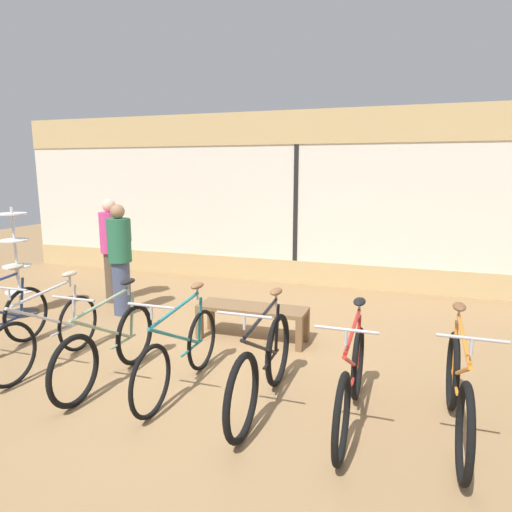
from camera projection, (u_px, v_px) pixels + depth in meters
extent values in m
plane|color=#99754C|center=(208.00, 366.00, 5.07)|extent=(24.00, 24.00, 0.00)
cube|color=tan|center=(295.00, 272.00, 8.71)|extent=(12.00, 0.08, 0.45)
cube|color=silver|center=(296.00, 204.00, 8.47)|extent=(12.00, 0.04, 2.15)
cube|color=tan|center=(297.00, 127.00, 8.21)|extent=(12.00, 0.08, 0.60)
cube|color=black|center=(296.00, 204.00, 8.44)|extent=(0.08, 0.02, 2.15)
torus|color=black|center=(26.00, 315.00, 5.75)|extent=(0.05, 0.70, 0.70)
cylinder|color=navy|center=(22.00, 297.00, 5.67)|extent=(0.03, 0.11, 0.49)
cylinder|color=navy|center=(11.00, 320.00, 5.53)|extent=(0.03, 0.48, 0.03)
cylinder|color=#B2B2B7|center=(17.00, 273.00, 5.58)|extent=(0.02, 0.02, 0.14)
ellipsoid|color=#B2A893|center=(16.00, 267.00, 5.56)|extent=(0.11, 0.22, 0.06)
torus|color=black|center=(78.00, 323.00, 5.48)|extent=(0.04, 0.67, 0.67)
torus|color=black|center=(10.00, 355.00, 4.56)|extent=(0.04, 0.67, 0.67)
cylinder|color=#BCBCC1|center=(43.00, 318.00, 4.93)|extent=(0.03, 0.92, 0.51)
cylinder|color=#BCBCC1|center=(74.00, 305.00, 5.39)|extent=(0.03, 0.11, 0.49)
cylinder|color=#BCBCC1|center=(43.00, 293.00, 4.91)|extent=(0.03, 0.85, 0.10)
cylinder|color=#BCBCC1|center=(65.00, 330.00, 5.27)|extent=(0.03, 0.44, 0.03)
cylinder|color=#B2B2B7|center=(70.00, 281.00, 5.30)|extent=(0.02, 0.02, 0.14)
ellipsoid|color=#B2A893|center=(69.00, 274.00, 5.28)|extent=(0.11, 0.22, 0.06)
cylinder|color=#B2B2B7|center=(9.00, 294.00, 4.50)|extent=(0.02, 0.02, 0.12)
cylinder|color=#ADADB2|center=(9.00, 288.00, 4.49)|extent=(0.46, 0.02, 0.02)
torus|color=black|center=(135.00, 335.00, 5.09)|extent=(0.05, 0.68, 0.68)
torus|color=black|center=(74.00, 371.00, 4.18)|extent=(0.05, 0.68, 0.68)
cylinder|color=gray|center=(104.00, 330.00, 4.55)|extent=(0.03, 0.92, 0.51)
cylinder|color=gray|center=(132.00, 315.00, 5.01)|extent=(0.03, 0.11, 0.49)
cylinder|color=gray|center=(104.00, 302.00, 4.53)|extent=(0.03, 0.84, 0.10)
cylinder|color=gray|center=(123.00, 342.00, 4.89)|extent=(0.03, 0.44, 0.03)
cylinder|color=#B2B2B7|center=(128.00, 289.00, 4.91)|extent=(0.02, 0.02, 0.14)
ellipsoid|color=black|center=(128.00, 282.00, 4.90)|extent=(0.11, 0.22, 0.06)
cylinder|color=#B2B2B7|center=(74.00, 305.00, 4.12)|extent=(0.02, 0.02, 0.12)
cylinder|color=#ADADB2|center=(73.00, 299.00, 4.11)|extent=(0.46, 0.02, 0.02)
torus|color=black|center=(202.00, 340.00, 4.96)|extent=(0.04, 0.66, 0.66)
torus|color=black|center=(151.00, 381.00, 4.00)|extent=(0.04, 0.66, 0.66)
cylinder|color=#1E7A7F|center=(176.00, 337.00, 4.40)|extent=(0.03, 0.97, 0.51)
cylinder|color=#1E7A7F|center=(200.00, 320.00, 4.88)|extent=(0.03, 0.11, 0.49)
cylinder|color=#1E7A7F|center=(177.00, 308.00, 4.37)|extent=(0.03, 0.90, 0.10)
cylinder|color=#1E7A7F|center=(192.00, 348.00, 4.74)|extent=(0.03, 0.47, 0.03)
cylinder|color=#B2B2B7|center=(198.00, 293.00, 4.78)|extent=(0.02, 0.02, 0.14)
ellipsoid|color=brown|center=(197.00, 286.00, 4.77)|extent=(0.11, 0.22, 0.06)
cylinder|color=#B2B2B7|center=(151.00, 313.00, 3.94)|extent=(0.02, 0.02, 0.12)
cylinder|color=#ADADB2|center=(151.00, 306.00, 3.93)|extent=(0.46, 0.02, 0.02)
torus|color=black|center=(278.00, 350.00, 4.60)|extent=(0.06, 0.73, 0.73)
torus|color=black|center=(242.00, 397.00, 3.64)|extent=(0.06, 0.73, 0.73)
cylinder|color=black|center=(261.00, 347.00, 4.04)|extent=(0.03, 0.96, 0.51)
cylinder|color=black|center=(277.00, 329.00, 4.52)|extent=(0.03, 0.11, 0.49)
cylinder|color=black|center=(262.00, 317.00, 4.01)|extent=(0.03, 0.89, 0.10)
cylinder|color=black|center=(271.00, 359.00, 4.38)|extent=(0.03, 0.46, 0.03)
cylinder|color=#B2B2B7|center=(276.00, 299.00, 4.42)|extent=(0.02, 0.02, 0.14)
ellipsoid|color=brown|center=(276.00, 292.00, 4.41)|extent=(0.11, 0.22, 0.06)
cylinder|color=#B2B2B7|center=(244.00, 322.00, 3.58)|extent=(0.02, 0.02, 0.12)
cylinder|color=#ADADB2|center=(244.00, 315.00, 3.57)|extent=(0.46, 0.02, 0.02)
torus|color=black|center=(358.00, 363.00, 4.33)|extent=(0.05, 0.69, 0.69)
torus|color=black|center=(342.00, 418.00, 3.37)|extent=(0.05, 0.69, 0.69)
cylinder|color=red|center=(351.00, 363.00, 3.77)|extent=(0.03, 0.97, 0.51)
cylinder|color=red|center=(358.00, 341.00, 4.25)|extent=(0.03, 0.11, 0.49)
cylinder|color=red|center=(353.00, 330.00, 3.75)|extent=(0.03, 0.89, 0.10)
cylinder|color=red|center=(355.00, 373.00, 4.11)|extent=(0.03, 0.47, 0.03)
cylinder|color=#B2B2B7|center=(359.00, 310.00, 4.15)|extent=(0.02, 0.02, 0.14)
ellipsoid|color=black|center=(360.00, 302.00, 4.14)|extent=(0.11, 0.22, 0.06)
cylinder|color=#B2B2B7|center=(346.00, 338.00, 3.31)|extent=(0.02, 0.02, 0.12)
cylinder|color=#ADADB2|center=(346.00, 330.00, 3.30)|extent=(0.46, 0.02, 0.02)
torus|color=black|center=(453.00, 371.00, 4.15)|extent=(0.06, 0.71, 0.71)
torus|color=black|center=(465.00, 433.00, 3.17)|extent=(0.06, 0.71, 0.71)
cylinder|color=orange|center=(461.00, 372.00, 3.58)|extent=(0.03, 0.98, 0.51)
cylinder|color=orange|center=(455.00, 347.00, 4.06)|extent=(0.03, 0.11, 0.49)
cylinder|color=orange|center=(464.00, 337.00, 3.55)|extent=(0.03, 0.91, 0.10)
cylinder|color=orange|center=(455.00, 382.00, 3.93)|extent=(0.03, 0.47, 0.03)
cylinder|color=#B2B2B7|center=(459.00, 315.00, 3.97)|extent=(0.02, 0.02, 0.14)
ellipsoid|color=brown|center=(459.00, 307.00, 3.95)|extent=(0.11, 0.22, 0.06)
cylinder|color=#B2B2B7|center=(471.00, 347.00, 3.11)|extent=(0.02, 0.02, 0.12)
cylinder|color=#ADADB2|center=(472.00, 338.00, 3.10)|extent=(0.46, 0.02, 0.02)
cylinder|color=#333333|center=(22.00, 313.00, 6.91)|extent=(0.48, 0.48, 0.03)
cylinder|color=silver|center=(17.00, 261.00, 6.76)|extent=(0.04, 0.04, 1.62)
cylinder|color=white|center=(20.00, 291.00, 6.84)|extent=(0.40, 0.40, 0.02)
cylinder|color=white|center=(17.00, 266.00, 6.77)|extent=(0.40, 0.40, 0.02)
cylinder|color=white|center=(15.00, 240.00, 6.70)|extent=(0.40, 0.40, 0.02)
cylinder|color=white|center=(12.00, 214.00, 6.62)|extent=(0.40, 0.40, 0.02)
cube|color=brown|center=(252.00, 308.00, 5.79)|extent=(1.40, 0.44, 0.05)
cube|color=brown|center=(199.00, 324.00, 5.88)|extent=(0.08, 0.08, 0.39)
cube|color=brown|center=(299.00, 336.00, 5.46)|extent=(0.08, 0.08, 0.39)
cube|color=brown|center=(211.00, 315.00, 6.21)|extent=(0.08, 0.08, 0.39)
cube|color=brown|center=(306.00, 326.00, 5.79)|extent=(0.08, 0.08, 0.39)
cylinder|color=#424C6B|center=(122.00, 288.00, 6.83)|extent=(0.26, 0.26, 0.81)
cylinder|color=#286647|center=(119.00, 240.00, 6.69)|extent=(0.35, 0.35, 0.64)
sphere|color=#9E7051|center=(117.00, 211.00, 6.61)|extent=(0.21, 0.21, 0.21)
cylinder|color=brown|center=(113.00, 277.00, 7.49)|extent=(0.37, 0.37, 0.83)
cylinder|color=#D13D84|center=(110.00, 232.00, 7.35)|extent=(0.48, 0.48, 0.65)
sphere|color=beige|center=(109.00, 205.00, 7.26)|extent=(0.21, 0.21, 0.21)
cube|color=#38383D|center=(126.00, 230.00, 7.43)|extent=(0.26, 0.27, 0.36)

